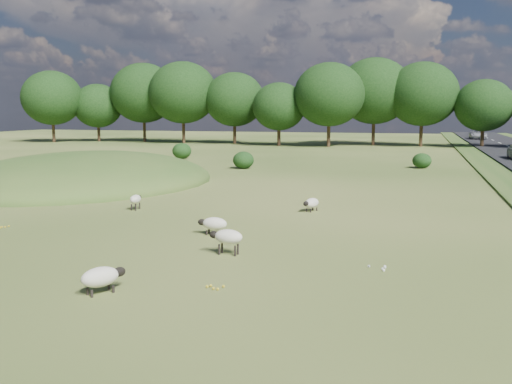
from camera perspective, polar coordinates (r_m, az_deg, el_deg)
ground at (r=42.13m, az=3.31°, el=1.74°), size 160.00×160.00×0.00m
mound at (r=39.32m, az=-16.69°, el=0.95°), size 16.00×20.00×4.00m
treeline at (r=77.00m, az=8.38°, el=9.47°), size 96.28×14.66×11.70m
shrubs at (r=50.55m, az=-0.32°, el=3.64°), size 24.31×9.36×1.53m
sheep_0 at (r=26.84m, az=5.56°, el=-1.11°), size 0.80×1.14×0.63m
sheep_1 at (r=15.43m, az=-15.21°, el=-8.19°), size 1.02×1.23×0.71m
sheep_2 at (r=27.79m, az=-11.94°, el=-0.72°), size 0.49×1.01×0.73m
sheep_3 at (r=21.82m, az=-4.24°, el=-3.18°), size 1.17×0.53×0.68m
sheep_5 at (r=18.80m, az=-2.87°, el=-4.52°), size 1.18×0.58×0.85m
car_4 at (r=95.97m, az=21.31°, el=5.39°), size 2.36×5.13×1.43m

